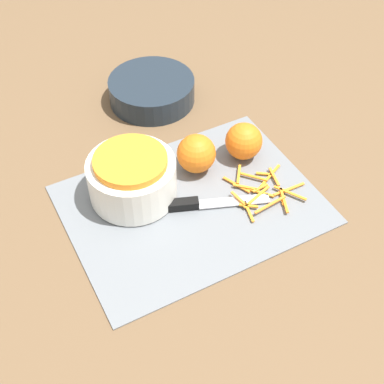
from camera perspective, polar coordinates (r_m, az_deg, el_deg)
The scene contains 8 objects.
ground_plane at distance 1.02m, azimuth 0.00°, elevation -1.38°, with size 4.00×4.00×0.00m, color brown.
cutting_board at distance 1.02m, azimuth 0.00°, elevation -1.27°, with size 0.47×0.35×0.01m.
bowl_speckled at distance 1.00m, azimuth -6.42°, elevation 1.62°, with size 0.17×0.17×0.09m.
bowl_dark at distance 1.25m, azimuth -4.31°, elevation 10.77°, with size 0.20×0.20×0.06m.
knife at distance 1.00m, azimuth -1.02°, elevation -1.35°, with size 0.24×0.11×0.02m.
orange_left at distance 1.05m, azimuth 0.47°, elevation 4.13°, with size 0.08×0.08×0.08m.
orange_right at distance 1.09m, azimuth 5.54°, elevation 5.42°, with size 0.08×0.08×0.08m.
peel_pile at distance 1.04m, azimuth 7.58°, elevation 0.20°, with size 0.14×0.15×0.01m.
Camera 1 is at (-0.32, -0.60, 0.76)m, focal length 50.00 mm.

